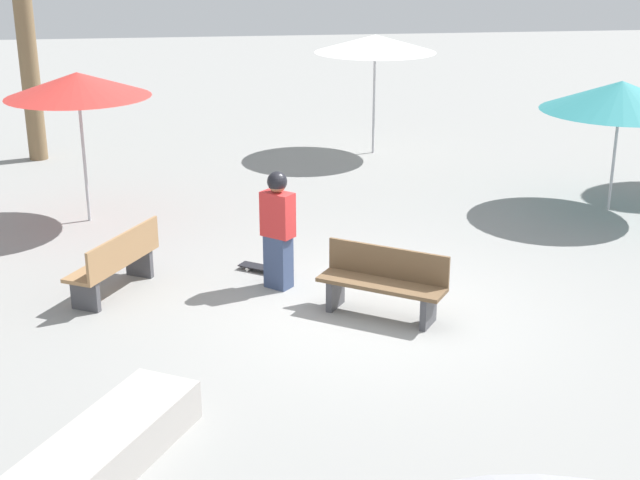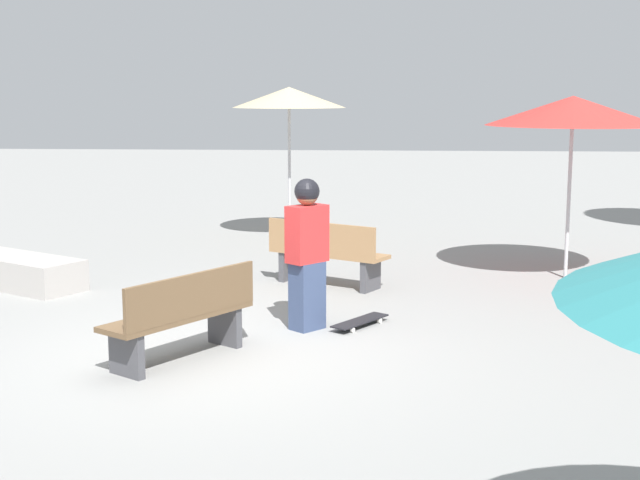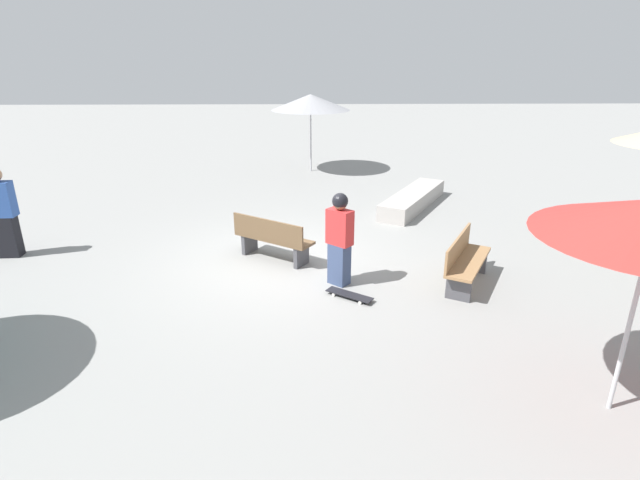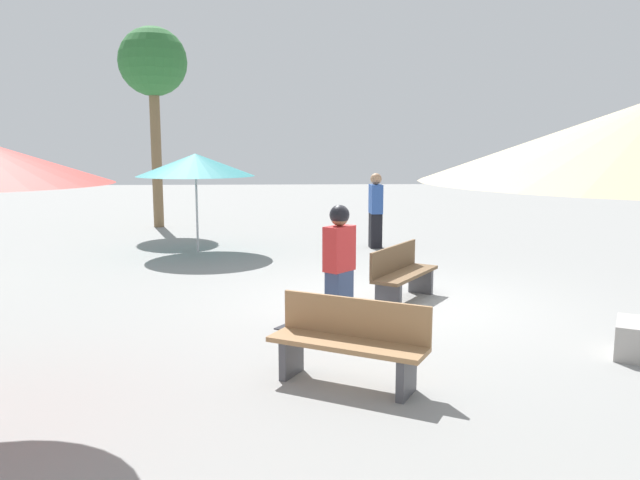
{
  "view_description": "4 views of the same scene",
  "coord_description": "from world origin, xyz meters",
  "px_view_note": "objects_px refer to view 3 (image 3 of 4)",
  "views": [
    {
      "loc": [
        -10.14,
        1.91,
        4.6
      ],
      "look_at": [
        0.48,
        0.5,
        0.81
      ],
      "focal_mm": 50.0,
      "sensor_mm": 36.0,
      "label": 1
    },
    {
      "loc": [
        1.7,
        -8.16,
        2.5
      ],
      "look_at": [
        1.06,
        1.39,
        0.9
      ],
      "focal_mm": 50.0,
      "sensor_mm": 36.0,
      "label": 2
    },
    {
      "loc": [
        8.72,
        0.5,
        3.75
      ],
      "look_at": [
        1.15,
        0.67,
        0.87
      ],
      "focal_mm": 28.0,
      "sensor_mm": 36.0,
      "label": 3
    },
    {
      "loc": [
        1.62,
        9.09,
        2.36
      ],
      "look_at": [
        1.19,
        0.7,
        1.1
      ],
      "focal_mm": 35.0,
      "sensor_mm": 36.0,
      "label": 4
    }
  ],
  "objects_px": {
    "bench_near": "(465,261)",
    "skater_main": "(340,236)",
    "shade_umbrella_grey": "(311,102)",
    "bystander_watching": "(3,213)",
    "concrete_ledge": "(413,199)",
    "skateboard": "(349,295)",
    "bench_far": "(272,239)"
  },
  "relations": [
    {
      "from": "skateboard",
      "to": "shade_umbrella_grey",
      "type": "xyz_separation_m",
      "value": [
        -9.21,
        -0.58,
        2.16
      ]
    },
    {
      "from": "shade_umbrella_grey",
      "to": "bench_far",
      "type": "bearing_deg",
      "value": -5.78
    },
    {
      "from": "bench_near",
      "to": "skater_main",
      "type": "bearing_deg",
      "value": -62.87
    },
    {
      "from": "bench_near",
      "to": "shade_umbrella_grey",
      "type": "xyz_separation_m",
      "value": [
        -8.73,
        -2.57,
        1.8
      ]
    },
    {
      "from": "skater_main",
      "to": "bench_far",
      "type": "relative_size",
      "value": 1.02
    },
    {
      "from": "skateboard",
      "to": "bench_far",
      "type": "height_order",
      "value": "bench_far"
    },
    {
      "from": "bench_near",
      "to": "bystander_watching",
      "type": "xyz_separation_m",
      "value": [
        -1.44,
        -8.44,
        0.45
      ]
    },
    {
      "from": "skater_main",
      "to": "bench_near",
      "type": "height_order",
      "value": "skater_main"
    },
    {
      "from": "concrete_ledge",
      "to": "bench_near",
      "type": "xyz_separation_m",
      "value": [
        4.53,
        -0.02,
        0.23
      ]
    },
    {
      "from": "bench_far",
      "to": "skateboard",
      "type": "bearing_deg",
      "value": -16.51
    },
    {
      "from": "skateboard",
      "to": "shade_umbrella_grey",
      "type": "bearing_deg",
      "value": 128.41
    },
    {
      "from": "skateboard",
      "to": "bench_far",
      "type": "distance_m",
      "value": 2.14
    },
    {
      "from": "bench_far",
      "to": "shade_umbrella_grey",
      "type": "xyz_separation_m",
      "value": [
        -7.58,
        0.77,
        1.8
      ]
    },
    {
      "from": "skateboard",
      "to": "concrete_ledge",
      "type": "bearing_deg",
      "value": 102.94
    },
    {
      "from": "bench_far",
      "to": "bench_near",
      "type": "bearing_deg",
      "value": 15.0
    },
    {
      "from": "skateboard",
      "to": "shade_umbrella_grey",
      "type": "height_order",
      "value": "shade_umbrella_grey"
    },
    {
      "from": "skater_main",
      "to": "bystander_watching",
      "type": "height_order",
      "value": "bystander_watching"
    },
    {
      "from": "concrete_ledge",
      "to": "skater_main",
      "type": "bearing_deg",
      "value": -25.78
    },
    {
      "from": "skater_main",
      "to": "concrete_ledge",
      "type": "xyz_separation_m",
      "value": [
        -4.45,
        2.15,
        -0.67
      ]
    },
    {
      "from": "bench_far",
      "to": "shade_umbrella_grey",
      "type": "relative_size",
      "value": 0.62
    },
    {
      "from": "concrete_ledge",
      "to": "bench_far",
      "type": "relative_size",
      "value": 1.96
    },
    {
      "from": "shade_umbrella_grey",
      "to": "bystander_watching",
      "type": "distance_m",
      "value": 9.45
    },
    {
      "from": "concrete_ledge",
      "to": "bench_near",
      "type": "distance_m",
      "value": 4.53
    },
    {
      "from": "bench_far",
      "to": "bystander_watching",
      "type": "relative_size",
      "value": 0.9
    },
    {
      "from": "skater_main",
      "to": "bench_near",
      "type": "xyz_separation_m",
      "value": [
        0.08,
        2.13,
        -0.44
      ]
    },
    {
      "from": "bench_far",
      "to": "shade_umbrella_grey",
      "type": "height_order",
      "value": "shade_umbrella_grey"
    },
    {
      "from": "concrete_ledge",
      "to": "bench_near",
      "type": "bearing_deg",
      "value": -0.26
    },
    {
      "from": "bystander_watching",
      "to": "skater_main",
      "type": "bearing_deg",
      "value": -14.51
    },
    {
      "from": "concrete_ledge",
      "to": "shade_umbrella_grey",
      "type": "xyz_separation_m",
      "value": [
        -4.2,
        -2.59,
        2.02
      ]
    },
    {
      "from": "bench_far",
      "to": "skater_main",
      "type": "bearing_deg",
      "value": -7.61
    },
    {
      "from": "skater_main",
      "to": "concrete_ledge",
      "type": "relative_size",
      "value": 0.52
    },
    {
      "from": "shade_umbrella_grey",
      "to": "bystander_watching",
      "type": "relative_size",
      "value": 1.45
    }
  ]
}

